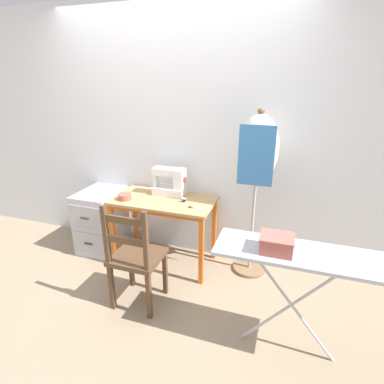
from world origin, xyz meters
TOP-DOWN VIEW (x-y plane):
  - ground_plane at (0.00, 0.00)m, footprint 14.00×14.00m
  - wall_back at (0.00, 0.61)m, footprint 10.00×0.05m
  - sewing_table at (0.00, 0.26)m, footprint 1.01×0.54m
  - sewing_machine at (0.03, 0.40)m, footprint 0.34×0.16m
  - fabric_bowl at (-0.36, 0.14)m, footprint 0.13×0.13m
  - scissors at (0.35, 0.15)m, footprint 0.15×0.06m
  - thread_spool_near_machine at (0.22, 0.26)m, footprint 0.04×0.04m
  - wooden_chair at (0.03, -0.39)m, footprint 0.40×0.38m
  - filing_cabinet at (-0.79, 0.32)m, footprint 0.41×0.55m
  - dress_form at (0.87, 0.40)m, footprint 0.36×0.32m
  - ironing_board at (1.26, -0.48)m, footprint 1.05×0.35m
  - storage_box at (1.12, -0.51)m, footprint 0.21×0.18m

SIDE VIEW (x-z plane):
  - ground_plane at x=0.00m, z-range 0.00..0.00m
  - filing_cabinet at x=-0.79m, z-range 0.00..0.68m
  - wooden_chair at x=0.03m, z-range -0.02..0.92m
  - sewing_table at x=0.00m, z-range 0.26..0.98m
  - scissors at x=0.35m, z-range 0.71..0.72m
  - thread_spool_near_machine at x=0.22m, z-range 0.71..0.75m
  - fabric_bowl at x=-0.36m, z-range 0.72..0.77m
  - ironing_board at x=1.26m, z-range 0.35..1.16m
  - sewing_machine at x=0.03m, z-range 0.70..1.00m
  - storage_box at x=1.12m, z-range 0.80..0.91m
  - dress_form at x=0.87m, z-range 0.38..1.97m
  - wall_back at x=0.00m, z-range 0.00..2.55m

